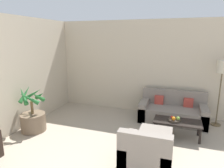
# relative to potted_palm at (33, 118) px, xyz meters

# --- Properties ---
(wall_back) EXTENTS (8.29, 0.06, 2.70)m
(wall_back) POSITION_rel_potted_palm_xyz_m (2.99, 2.20, 1.03)
(wall_back) COLOR beige
(wall_back) RESTS_ON ground_plane
(potted_palm) EXTENTS (0.65, 0.66, 1.10)m
(potted_palm) POSITION_rel_potted_palm_xyz_m (0.00, 0.00, 0.00)
(potted_palm) COLOR brown
(potted_palm) RESTS_ON ground_plane
(sofa_loveseat) EXTENTS (1.71, 0.82, 0.79)m
(sofa_loveseat) POSITION_rel_potted_palm_xyz_m (3.13, 1.71, -0.06)
(sofa_loveseat) COLOR gray
(sofa_loveseat) RESTS_ON ground_plane
(floor_lamp) EXTENTS (0.28, 0.28, 1.67)m
(floor_lamp) POSITION_rel_potted_palm_xyz_m (4.22, 1.78, 1.07)
(floor_lamp) COLOR brown
(floor_lamp) RESTS_ON ground_plane
(coffee_table) EXTENTS (1.03, 0.49, 0.37)m
(coffee_table) POSITION_rel_potted_palm_xyz_m (3.27, 0.82, 0.00)
(coffee_table) COLOR black
(coffee_table) RESTS_ON ground_plane
(fruit_bowl) EXTENTS (0.26, 0.26, 0.05)m
(fruit_bowl) POSITION_rel_potted_palm_xyz_m (3.21, 0.79, 0.07)
(fruit_bowl) COLOR #42382D
(fruit_bowl) RESTS_ON coffee_table
(apple_red) EXTENTS (0.06, 0.06, 0.06)m
(apple_red) POSITION_rel_potted_palm_xyz_m (3.15, 0.80, 0.13)
(apple_red) COLOR red
(apple_red) RESTS_ON fruit_bowl
(apple_green) EXTENTS (0.08, 0.08, 0.08)m
(apple_green) POSITION_rel_potted_palm_xyz_m (3.28, 0.77, 0.14)
(apple_green) COLOR olive
(apple_green) RESTS_ON fruit_bowl
(orange_fruit) EXTENTS (0.08, 0.08, 0.08)m
(orange_fruit) POSITION_rel_potted_palm_xyz_m (3.19, 0.73, 0.14)
(orange_fruit) COLOR orange
(orange_fruit) RESTS_ON fruit_bowl
(armchair) EXTENTS (0.82, 0.81, 0.81)m
(armchair) POSITION_rel_potted_palm_xyz_m (2.82, -0.60, -0.06)
(armchair) COLOR gray
(armchair) RESTS_ON ground_plane
(ottoman) EXTENTS (0.65, 0.51, 0.36)m
(ottoman) POSITION_rel_potted_palm_xyz_m (2.86, 0.24, -0.14)
(ottoman) COLOR gray
(ottoman) RESTS_ON ground_plane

